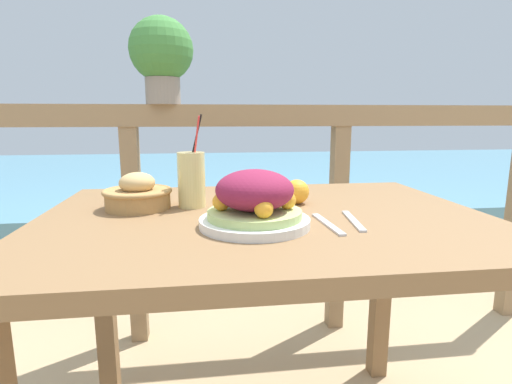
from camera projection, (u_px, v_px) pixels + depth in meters
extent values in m
cube|color=olive|center=(265.00, 221.00, 1.02)|extent=(1.13, 0.84, 0.04)
cube|color=olive|center=(105.00, 304.00, 1.38)|extent=(0.06, 0.06, 0.71)
cube|color=olive|center=(381.00, 288.00, 1.51)|extent=(0.06, 0.06, 0.71)
cube|color=#937551|center=(238.00, 116.00, 1.69)|extent=(2.80, 0.08, 0.09)
cube|color=#937551|center=(135.00, 238.00, 1.73)|extent=(0.07, 0.07, 0.95)
cube|color=#937551|center=(337.00, 230.00, 1.85)|extent=(0.07, 0.07, 0.95)
cube|color=#568EA8|center=(218.00, 190.00, 4.27)|extent=(12.00, 4.00, 0.43)
cylinder|color=silver|center=(255.00, 222.00, 0.90)|extent=(0.25, 0.25, 0.02)
cylinder|color=#B7D17A|center=(255.00, 214.00, 0.90)|extent=(0.21, 0.21, 0.02)
ellipsoid|color=maroon|center=(255.00, 190.00, 0.88)|extent=(0.17, 0.17, 0.09)
sphere|color=#F9A328|center=(287.00, 200.00, 0.90)|extent=(0.04, 0.04, 0.04)
sphere|color=#F9A328|center=(244.00, 195.00, 0.96)|extent=(0.04, 0.04, 0.04)
sphere|color=#F9A328|center=(221.00, 202.00, 0.89)|extent=(0.04, 0.04, 0.04)
sphere|color=#F9A328|center=(264.00, 209.00, 0.82)|extent=(0.04, 0.04, 0.04)
cylinder|color=#DBCC7F|center=(191.00, 180.00, 1.08)|extent=(0.07, 0.07, 0.15)
cylinder|color=black|center=(192.00, 154.00, 1.08)|extent=(0.06, 0.03, 0.21)
cylinder|color=red|center=(195.00, 155.00, 1.08)|extent=(0.04, 0.07, 0.21)
cylinder|color=#AD7F47|center=(138.00, 199.00, 1.07)|extent=(0.17, 0.17, 0.05)
torus|color=#AD7F47|center=(138.00, 191.00, 1.07)|extent=(0.18, 0.18, 0.01)
ellipsoid|color=tan|center=(137.00, 183.00, 1.06)|extent=(0.09, 0.09, 0.06)
cylinder|color=gray|center=(163.00, 91.00, 1.63)|extent=(0.14, 0.14, 0.11)
sphere|color=#3D7A38|center=(161.00, 49.00, 1.60)|extent=(0.26, 0.26, 0.26)
cube|color=silver|center=(328.00, 224.00, 0.91)|extent=(0.03, 0.18, 0.00)
cube|color=silver|center=(353.00, 221.00, 0.94)|extent=(0.04, 0.18, 0.00)
sphere|color=#F9A328|center=(297.00, 192.00, 1.13)|extent=(0.07, 0.07, 0.07)
sphere|color=#F9A328|center=(249.00, 181.00, 1.29)|extent=(0.08, 0.08, 0.08)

